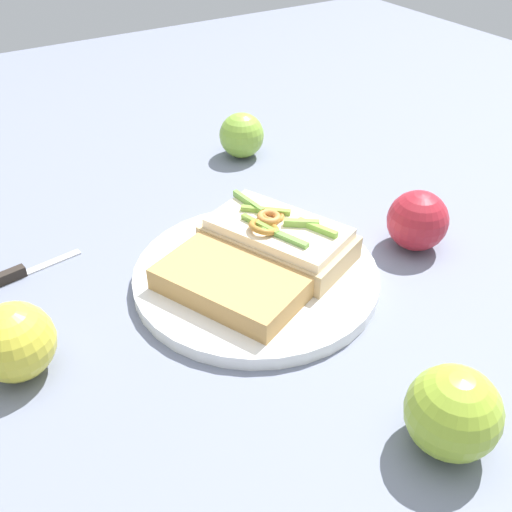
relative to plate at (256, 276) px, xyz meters
name	(u,v)px	position (x,y,z in m)	size (l,w,h in m)	color
ground_plane	(256,281)	(0.00, 0.00, -0.01)	(2.00, 2.00, 0.00)	slate
plate	(256,276)	(0.00, 0.00, 0.00)	(0.27, 0.27, 0.02)	white
sandwich	(278,238)	(0.04, 0.02, 0.03)	(0.15, 0.19, 0.05)	tan
bread_slice_side	(232,281)	(-0.04, -0.02, 0.02)	(0.15, 0.10, 0.03)	tan
apple_0	(15,343)	(-0.26, 0.00, 0.03)	(0.07, 0.07, 0.07)	gold
apple_1	(242,135)	(0.15, 0.28, 0.03)	(0.07, 0.07, 0.07)	#83B13A
apple_2	(453,413)	(0.02, -0.27, 0.03)	(0.08, 0.08, 0.08)	#91B031
apple_3	(418,221)	(0.20, -0.04, 0.03)	(0.07, 0.07, 0.07)	#A8212D
knife	(16,274)	(-0.23, 0.15, 0.00)	(0.12, 0.03, 0.01)	silver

